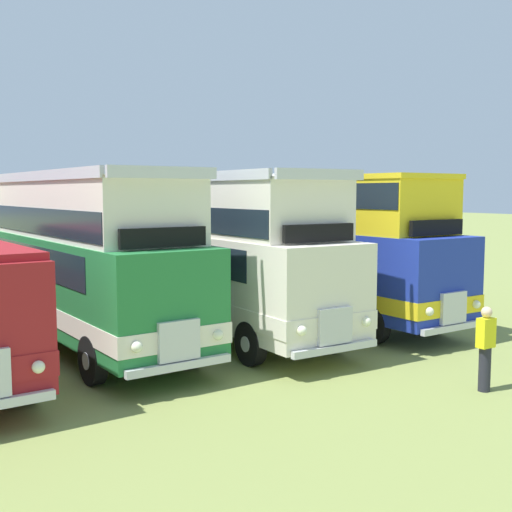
{
  "coord_description": "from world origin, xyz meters",
  "views": [
    {
      "loc": [
        -1.41,
        -15.94,
        4.01
      ],
      "look_at": [
        8.89,
        0.14,
        2.09
      ],
      "focal_mm": 44.85,
      "sensor_mm": 36.0,
      "label": 1
    }
  ],
  "objects_px": {
    "bus_sixth_in_row": "(213,249)",
    "bus_seventh_in_row": "(315,240)",
    "bus_fifth_in_row": "(84,256)",
    "marshal_person": "(485,348)"
  },
  "relations": [
    {
      "from": "bus_fifth_in_row",
      "to": "bus_seventh_in_row",
      "type": "distance_m",
      "value": 7.49
    },
    {
      "from": "bus_sixth_in_row",
      "to": "bus_seventh_in_row",
      "type": "bearing_deg",
      "value": -0.11
    },
    {
      "from": "bus_seventh_in_row",
      "to": "marshal_person",
      "type": "distance_m",
      "value": 8.49
    },
    {
      "from": "marshal_person",
      "to": "bus_fifth_in_row",
      "type": "bearing_deg",
      "value": 123.69
    },
    {
      "from": "bus_sixth_in_row",
      "to": "bus_seventh_in_row",
      "type": "height_order",
      "value": "bus_sixth_in_row"
    },
    {
      "from": "bus_sixth_in_row",
      "to": "bus_fifth_in_row",
      "type": "bearing_deg",
      "value": 177.6
    },
    {
      "from": "bus_fifth_in_row",
      "to": "bus_seventh_in_row",
      "type": "height_order",
      "value": "bus_fifth_in_row"
    },
    {
      "from": "bus_fifth_in_row",
      "to": "marshal_person",
      "type": "relative_size",
      "value": 5.96
    },
    {
      "from": "bus_sixth_in_row",
      "to": "bus_seventh_in_row",
      "type": "distance_m",
      "value": 3.74
    },
    {
      "from": "bus_fifth_in_row",
      "to": "bus_sixth_in_row",
      "type": "distance_m",
      "value": 3.75
    }
  ]
}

